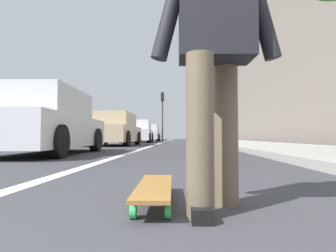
{
  "coord_description": "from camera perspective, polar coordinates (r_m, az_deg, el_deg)",
  "views": [
    {
      "loc": [
        -0.8,
        -0.1,
        0.4
      ],
      "look_at": [
        13.22,
        0.57,
        0.95
      ],
      "focal_mm": 29.51,
      "sensor_mm": 36.0,
      "label": 1
    }
  ],
  "objects": [
    {
      "name": "sidewalk_curb",
      "position": [
        19.08,
        12.43,
        -3.2
      ],
      "size": [
        52.0,
        3.2,
        0.12
      ],
      "primitive_type": "cube",
      "color": "#9E9B93",
      "rests_on": "ground"
    },
    {
      "name": "traffic_light",
      "position": [
        24.93,
        -1.14,
        3.83
      ],
      "size": [
        0.33,
        0.28,
        4.4
      ],
      "color": "#2D2D2D",
      "rests_on": "ground"
    },
    {
      "name": "lane_stripe_white",
      "position": [
        20.85,
        -0.78,
        -3.33
      ],
      "size": [
        52.0,
        0.16,
        0.01
      ],
      "primitive_type": "cube",
      "color": "silver",
      "rests_on": "ground"
    },
    {
      "name": "parked_car_near",
      "position": [
        6.95,
        -23.99,
        0.46
      ],
      "size": [
        4.21,
        1.96,
        1.48
      ],
      "color": "silver",
      "rests_on": "ground"
    },
    {
      "name": "parked_car_end",
      "position": [
        24.8,
        -4.0,
        -1.48
      ],
      "size": [
        4.14,
        2.02,
        1.5
      ],
      "color": "#B7B7BC",
      "rests_on": "ground"
    },
    {
      "name": "parked_car_mid",
      "position": [
        12.9,
        -11.03,
        -0.79
      ],
      "size": [
        4.36,
        1.96,
        1.49
      ],
      "color": "tan",
      "rests_on": "ground"
    },
    {
      "name": "skateboard",
      "position": [
        1.69,
        -2.79,
        -12.71
      ],
      "size": [
        0.85,
        0.23,
        0.11
      ],
      "color": "green",
      "rests_on": "ground"
    },
    {
      "name": "ground_plane",
      "position": [
        10.81,
        2.19,
        -4.36
      ],
      "size": [
        80.0,
        80.0,
        0.0
      ],
      "primitive_type": "plane",
      "color": "#38383D"
    },
    {
      "name": "parked_car_far",
      "position": [
        18.59,
        -6.34,
        -1.25
      ],
      "size": [
        4.19,
        2.09,
        1.49
      ],
      "color": "silver",
      "rests_on": "ground"
    },
    {
      "name": "building_facade",
      "position": [
        24.1,
        17.68,
        9.41
      ],
      "size": [
        40.0,
        1.2,
        10.45
      ],
      "primitive_type": "cube",
      "color": "gray",
      "rests_on": "ground"
    },
    {
      "name": "skater_person",
      "position": [
        1.61,
        9.64,
        17.23
      ],
      "size": [
        0.47,
        0.72,
        1.64
      ],
      "color": "brown",
      "rests_on": "ground"
    }
  ]
}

